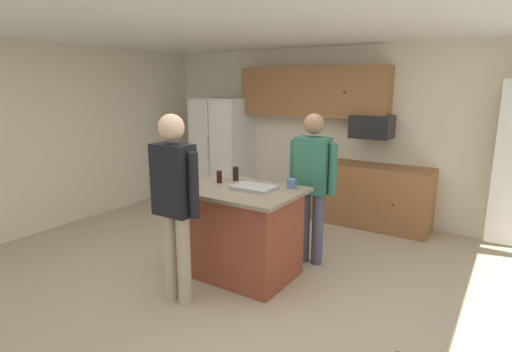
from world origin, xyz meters
TOP-DOWN VIEW (x-y plane):
  - floor at (0.00, 0.00)m, footprint 7.04×7.04m
  - ceiling at (0.00, 0.00)m, footprint 7.04×7.04m
  - back_wall at (0.00, 2.80)m, footprint 6.40×0.10m
  - side_wall_left at (-3.20, 0.00)m, footprint 0.10×5.60m
  - cabinet_run_upper at (-0.40, 2.60)m, footprint 2.40×0.38m
  - cabinet_run_lower at (0.60, 2.48)m, footprint 1.80×0.63m
  - refrigerator at (-2.00, 2.38)m, footprint 0.91×0.76m
  - microwave_over_range at (0.60, 2.50)m, footprint 0.56×0.40m
  - kitchen_island at (-0.02, 0.12)m, footprint 1.26×0.92m
  - person_guest_by_door at (0.48, 0.82)m, footprint 0.57×0.23m
  - person_guest_right at (-0.20, -0.67)m, footprint 0.57×0.24m
  - tumbler_amber at (-0.28, 0.39)m, footprint 0.07×0.07m
  - glass_pilsner at (-0.36, 0.20)m, footprint 0.06×0.06m
  - mug_blue_stoneware at (0.42, 0.42)m, footprint 0.13×0.09m
  - serving_tray at (0.12, 0.16)m, footprint 0.44×0.30m

SIDE VIEW (x-z plane):
  - floor at x=0.00m, z-range 0.00..0.00m
  - cabinet_run_lower at x=0.60m, z-range 0.00..0.90m
  - kitchen_island at x=-0.02m, z-range 0.01..0.98m
  - refrigerator at x=-2.00m, z-range 0.00..1.81m
  - serving_tray at x=0.12m, z-range 0.97..1.01m
  - person_guest_by_door at x=0.48m, z-range 0.14..1.87m
  - mug_blue_stoneware at x=0.42m, z-range 0.97..1.08m
  - glass_pilsner at x=-0.36m, z-range 0.97..1.11m
  - person_guest_right at x=-0.20m, z-range 0.15..1.94m
  - tumbler_amber at x=-0.28m, z-range 0.97..1.13m
  - back_wall at x=0.00m, z-range 0.00..2.60m
  - side_wall_left at x=-3.20m, z-range 0.00..2.60m
  - microwave_over_range at x=0.60m, z-range 1.29..1.61m
  - cabinet_run_upper at x=-0.40m, z-range 1.55..2.30m
  - ceiling at x=0.00m, z-range 2.60..2.60m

